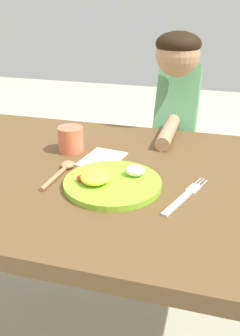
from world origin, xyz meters
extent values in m
cube|color=brown|center=(0.00, 0.00, 0.68)|extent=(1.39, 0.82, 0.04)
cylinder|color=#8ECC31|center=(0.07, -0.07, 0.71)|extent=(0.26, 0.26, 0.02)
ellipsoid|color=yellow|center=(0.03, -0.09, 0.74)|extent=(0.08, 0.09, 0.03)
ellipsoid|color=red|center=(0.02, -0.07, 0.73)|extent=(0.04, 0.04, 0.02)
ellipsoid|color=red|center=(-0.01, -0.10, 0.73)|extent=(0.03, 0.02, 0.02)
ellipsoid|color=white|center=(0.12, -0.03, 0.73)|extent=(0.05, 0.05, 0.03)
cube|color=silver|center=(0.25, -0.12, 0.71)|extent=(0.06, 0.13, 0.01)
cube|color=silver|center=(0.28, -0.04, 0.71)|extent=(0.04, 0.05, 0.01)
cylinder|color=silver|center=(0.30, 0.00, 0.71)|extent=(0.02, 0.04, 0.00)
cylinder|color=silver|center=(0.30, 0.01, 0.71)|extent=(0.02, 0.04, 0.00)
cylinder|color=silver|center=(0.29, 0.01, 0.71)|extent=(0.02, 0.04, 0.00)
cylinder|color=tan|center=(-0.10, -0.09, 0.71)|extent=(0.02, 0.13, 0.01)
ellipsoid|color=tan|center=(-0.09, 0.00, 0.71)|extent=(0.04, 0.05, 0.02)
cylinder|color=#EE704E|center=(-0.13, 0.12, 0.75)|extent=(0.08, 0.08, 0.08)
cube|color=#3B4364|center=(0.16, 0.61, 0.28)|extent=(0.18, 0.13, 0.56)
cube|color=#599966|center=(0.16, 0.53, 0.73)|extent=(0.16, 0.26, 0.39)
sphere|color=tan|center=(0.16, 0.45, 0.97)|extent=(0.16, 0.16, 0.16)
ellipsoid|color=black|center=(0.16, 0.45, 1.01)|extent=(0.16, 0.16, 0.09)
cylinder|color=tan|center=(0.16, 0.32, 0.73)|extent=(0.05, 0.26, 0.05)
cube|color=white|center=(-0.01, 0.08, 0.71)|extent=(0.13, 0.16, 0.00)
camera|label=1|loc=(0.33, -0.92, 1.18)|focal=39.71mm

